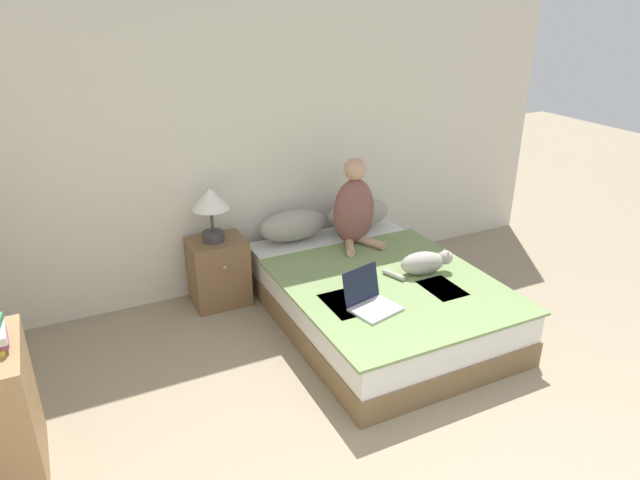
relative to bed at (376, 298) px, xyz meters
The scene contains 10 objects.
wall_back 1.57m from the bed, 110.47° to the left, with size 5.50×0.05×2.55m.
bed is the anchor object (origin of this frame).
pillow_near 0.97m from the bed, 110.40° to the left, with size 0.60×0.26×0.26m.
pillow_far 0.97m from the bed, 69.58° to the left, with size 0.60×0.26×0.26m.
person_sitting 0.77m from the bed, 79.17° to the left, with size 0.37×0.36×0.73m.
cat_tabby 0.46m from the bed, 26.71° to the right, with size 0.51×0.25×0.17m.
laptop_open 0.58m from the bed, 126.74° to the right, with size 0.36×0.36×0.25m.
nightstand 1.29m from the bed, 140.10° to the left, with size 0.44×0.38×0.55m.
table_lamp 1.46m from the bed, 140.62° to the left, with size 0.29×0.29×0.43m.
bookshelf 2.53m from the bed, 169.83° to the right, with size 0.28×0.59×0.77m.
Camera 1 is at (-1.66, -0.89, 2.35)m, focal length 32.00 mm.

